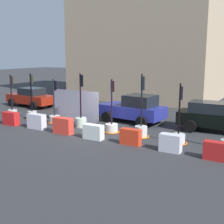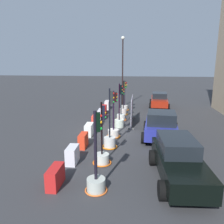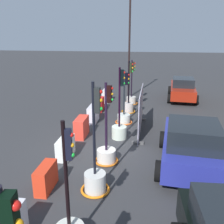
{
  "view_description": "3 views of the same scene",
  "coord_description": "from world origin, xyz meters",
  "px_view_note": "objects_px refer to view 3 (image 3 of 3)",
  "views": [
    {
      "loc": [
        9.62,
        -13.85,
        4.38
      ],
      "look_at": [
        1.44,
        -0.21,
        1.28
      ],
      "focal_mm": 48.4,
      "sensor_mm": 36.0,
      "label": 1
    },
    {
      "loc": [
        14.78,
        1.79,
        4.76
      ],
      "look_at": [
        -0.35,
        -0.03,
        1.3
      ],
      "focal_mm": 35.77,
      "sensor_mm": 36.0,
      "label": 2
    },
    {
      "loc": [
        9.28,
        1.79,
        4.55
      ],
      "look_at": [
        -2.28,
        -0.11,
        0.87
      ],
      "focal_mm": 39.72,
      "sensor_mm": 36.0,
      "label": 3
    }
  ],
  "objects_px": {
    "traffic_light_1": "(129,104)",
    "construction_barrier_1": "(99,104)",
    "traffic_light_3": "(119,127)",
    "traffic_light_0": "(131,98)",
    "car_red_compact": "(183,89)",
    "traffic_light_4": "(107,152)",
    "construction_barrier_4": "(65,148)",
    "construction_barrier_5": "(46,178)",
    "traffic_light_5": "(95,176)",
    "construction_barrier_0": "(106,96)",
    "street_lamp_post": "(130,36)",
    "construction_barrier_3": "(81,127)",
    "construction_barrier_2": "(93,114)",
    "traffic_light_2": "(124,116)",
    "car_blue_estate": "(191,144)"
  },
  "relations": [
    {
      "from": "traffic_light_4",
      "to": "traffic_light_5",
      "type": "distance_m",
      "value": 1.83
    },
    {
      "from": "traffic_light_5",
      "to": "construction_barrier_4",
      "type": "xyz_separation_m",
      "value": [
        -1.95,
        -1.63,
        -0.12
      ]
    },
    {
      "from": "traffic_light_1",
      "to": "construction_barrier_1",
      "type": "xyz_separation_m",
      "value": [
        0.01,
        -1.82,
        -0.11
      ]
    },
    {
      "from": "construction_barrier_4",
      "to": "traffic_light_4",
      "type": "bearing_deg",
      "value": 85.68
    },
    {
      "from": "traffic_light_0",
      "to": "car_red_compact",
      "type": "relative_size",
      "value": 0.66
    },
    {
      "from": "traffic_light_3",
      "to": "traffic_light_4",
      "type": "xyz_separation_m",
      "value": [
        2.26,
        -0.17,
        -0.14
      ]
    },
    {
      "from": "construction_barrier_0",
      "to": "construction_barrier_4",
      "type": "distance_m",
      "value": 8.33
    },
    {
      "from": "construction_barrier_4",
      "to": "construction_barrier_2",
      "type": "bearing_deg",
      "value": 178.57
    },
    {
      "from": "construction_barrier_0",
      "to": "construction_barrier_3",
      "type": "bearing_deg",
      "value": 0.31
    },
    {
      "from": "traffic_light_2",
      "to": "construction_barrier_2",
      "type": "relative_size",
      "value": 2.45
    },
    {
      "from": "construction_barrier_5",
      "to": "traffic_light_4",
      "type": "bearing_deg",
      "value": 142.64
    },
    {
      "from": "construction_barrier_4",
      "to": "construction_barrier_5",
      "type": "relative_size",
      "value": 1.05
    },
    {
      "from": "traffic_light_5",
      "to": "construction_barrier_3",
      "type": "bearing_deg",
      "value": -158.46
    },
    {
      "from": "traffic_light_2",
      "to": "construction_barrier_3",
      "type": "height_order",
      "value": "traffic_light_2"
    },
    {
      "from": "construction_barrier_2",
      "to": "traffic_light_3",
      "type": "bearing_deg",
      "value": 40.6
    },
    {
      "from": "traffic_light_3",
      "to": "car_blue_estate",
      "type": "xyz_separation_m",
      "value": [
        2.14,
        2.82,
        0.33
      ]
    },
    {
      "from": "construction_barrier_4",
      "to": "car_blue_estate",
      "type": "xyz_separation_m",
      "value": [
        0.0,
        4.62,
        0.49
      ]
    },
    {
      "from": "traffic_light_4",
      "to": "construction_barrier_5",
      "type": "xyz_separation_m",
      "value": [
        1.98,
        -1.51,
        -0.02
      ]
    },
    {
      "from": "car_blue_estate",
      "to": "car_red_compact",
      "type": "height_order",
      "value": "car_blue_estate"
    },
    {
      "from": "construction_barrier_5",
      "to": "car_blue_estate",
      "type": "bearing_deg",
      "value": 114.98
    },
    {
      "from": "traffic_light_1",
      "to": "construction_barrier_2",
      "type": "height_order",
      "value": "traffic_light_1"
    },
    {
      "from": "traffic_light_1",
      "to": "construction_barrier_2",
      "type": "xyz_separation_m",
      "value": [
        2.1,
        -1.71,
        -0.07
      ]
    },
    {
      "from": "traffic_light_2",
      "to": "street_lamp_post",
      "type": "bearing_deg",
      "value": -176.68
    },
    {
      "from": "traffic_light_1",
      "to": "construction_barrier_4",
      "type": "xyz_separation_m",
      "value": [
        6.22,
        -1.82,
        -0.12
      ]
    },
    {
      "from": "traffic_light_1",
      "to": "traffic_light_2",
      "type": "height_order",
      "value": "traffic_light_1"
    },
    {
      "from": "traffic_light_1",
      "to": "traffic_light_3",
      "type": "distance_m",
      "value": 4.08
    },
    {
      "from": "traffic_light_0",
      "to": "traffic_light_5",
      "type": "height_order",
      "value": "traffic_light_5"
    },
    {
      "from": "traffic_light_2",
      "to": "traffic_light_4",
      "type": "height_order",
      "value": "traffic_light_4"
    },
    {
      "from": "traffic_light_2",
      "to": "car_red_compact",
      "type": "xyz_separation_m",
      "value": [
        -5.77,
        3.59,
        0.38
      ]
    },
    {
      "from": "traffic_light_2",
      "to": "construction_barrier_2",
      "type": "distance_m",
      "value": 1.67
    },
    {
      "from": "traffic_light_4",
      "to": "construction_barrier_5",
      "type": "height_order",
      "value": "traffic_light_4"
    },
    {
      "from": "traffic_light_4",
      "to": "traffic_light_5",
      "type": "relative_size",
      "value": 0.89
    },
    {
      "from": "construction_barrier_1",
      "to": "car_red_compact",
      "type": "bearing_deg",
      "value": 125.01
    },
    {
      "from": "traffic_light_5",
      "to": "car_blue_estate",
      "type": "distance_m",
      "value": 3.59
    },
    {
      "from": "traffic_light_2",
      "to": "construction_barrier_2",
      "type": "bearing_deg",
      "value": -87.07
    },
    {
      "from": "traffic_light_1",
      "to": "traffic_light_5",
      "type": "bearing_deg",
      "value": -1.29
    },
    {
      "from": "traffic_light_3",
      "to": "construction_barrier_1",
      "type": "bearing_deg",
      "value": -156.12
    },
    {
      "from": "traffic_light_4",
      "to": "construction_barrier_0",
      "type": "relative_size",
      "value": 2.71
    },
    {
      "from": "construction_barrier_0",
      "to": "street_lamp_post",
      "type": "distance_m",
      "value": 4.5
    },
    {
      "from": "construction_barrier_2",
      "to": "construction_barrier_5",
      "type": "relative_size",
      "value": 1.13
    },
    {
      "from": "traffic_light_5",
      "to": "construction_barrier_0",
      "type": "xyz_separation_m",
      "value": [
        -10.28,
        -1.62,
        -0.07
      ]
    },
    {
      "from": "traffic_light_1",
      "to": "construction_barrier_5",
      "type": "height_order",
      "value": "traffic_light_1"
    },
    {
      "from": "traffic_light_1",
      "to": "construction_barrier_1",
      "type": "height_order",
      "value": "traffic_light_1"
    },
    {
      "from": "construction_barrier_3",
      "to": "construction_barrier_5",
      "type": "height_order",
      "value": "construction_barrier_3"
    },
    {
      "from": "traffic_light_0",
      "to": "traffic_light_3",
      "type": "relative_size",
      "value": 0.91
    },
    {
      "from": "construction_barrier_2",
      "to": "traffic_light_1",
      "type": "bearing_deg",
      "value": 140.8
    },
    {
      "from": "traffic_light_3",
      "to": "construction_barrier_4",
      "type": "relative_size",
      "value": 3.01
    },
    {
      "from": "construction_barrier_0",
      "to": "construction_barrier_3",
      "type": "xyz_separation_m",
      "value": [
        6.26,
        0.03,
        0.02
      ]
    },
    {
      "from": "car_red_compact",
      "to": "traffic_light_5",
      "type": "bearing_deg",
      "value": -17.39
    },
    {
      "from": "construction_barrier_0",
      "to": "traffic_light_1",
      "type": "bearing_deg",
      "value": 40.6
    }
  ]
}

